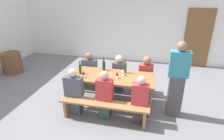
{
  "coord_description": "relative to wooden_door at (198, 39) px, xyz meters",
  "views": [
    {
      "loc": [
        0.96,
        -4.01,
        2.63
      ],
      "look_at": [
        0.0,
        0.0,
        0.9
      ],
      "focal_mm": 30.23,
      "sensor_mm": 36.0,
      "label": 1
    }
  ],
  "objects": [
    {
      "name": "ground_plane",
      "position": [
        -2.4,
        -3.22,
        -1.05
      ],
      "size": [
        24.0,
        24.0,
        0.0
      ],
      "primitive_type": "plane",
      "color": "slate"
    },
    {
      "name": "back_wall",
      "position": [
        -2.4,
        0.14,
        0.55
      ],
      "size": [
        14.0,
        0.2,
        3.2
      ],
      "primitive_type": "cube",
      "color": "white",
      "rests_on": "ground"
    },
    {
      "name": "wooden_door",
      "position": [
        0.0,
        0.0,
        0.0
      ],
      "size": [
        0.9,
        0.06,
        2.1
      ],
      "primitive_type": "cube",
      "color": "brown",
      "rests_on": "ground"
    },
    {
      "name": "tasting_table",
      "position": [
        -2.4,
        -3.22,
        -0.37
      ],
      "size": [
        2.04,
        0.88,
        0.75
      ],
      "color": "olive",
      "rests_on": "ground"
    },
    {
      "name": "bench_near",
      "position": [
        -2.4,
        -3.96,
        -0.7
      ],
      "size": [
        1.94,
        0.3,
        0.45
      ],
      "color": "#9E7247",
      "rests_on": "ground"
    },
    {
      "name": "bench_far",
      "position": [
        -2.4,
        -2.48,
        -0.7
      ],
      "size": [
        1.94,
        0.3,
        0.45
      ],
      "color": "#9E7247",
      "rests_on": "ground"
    },
    {
      "name": "wine_bottle_0",
      "position": [
        -3.19,
        -3.27,
        -0.18
      ],
      "size": [
        0.07,
        0.07,
        0.32
      ],
      "color": "#194723",
      "rests_on": "tasting_table"
    },
    {
      "name": "wine_bottle_1",
      "position": [
        -2.13,
        -2.97,
        -0.17
      ],
      "size": [
        0.07,
        0.07,
        0.36
      ],
      "color": "#234C2D",
      "rests_on": "tasting_table"
    },
    {
      "name": "wine_bottle_2",
      "position": [
        -2.69,
        -2.91,
        -0.17
      ],
      "size": [
        0.07,
        0.07,
        0.33
      ],
      "color": "#143319",
      "rests_on": "tasting_table"
    },
    {
      "name": "wine_glass_0",
      "position": [
        -2.26,
        -3.33,
        -0.18
      ],
      "size": [
        0.08,
        0.08,
        0.16
      ],
      "color": "silver",
      "rests_on": "tasting_table"
    },
    {
      "name": "wine_glass_1",
      "position": [
        -3.03,
        -3.45,
        -0.19
      ],
      "size": [
        0.08,
        0.08,
        0.16
      ],
      "color": "silver",
      "rests_on": "tasting_table"
    },
    {
      "name": "wine_glass_2",
      "position": [
        -2.15,
        -3.13,
        -0.19
      ],
      "size": [
        0.08,
        0.08,
        0.16
      ],
      "color": "silver",
      "rests_on": "tasting_table"
    },
    {
      "name": "seated_guest_near_0",
      "position": [
        -3.14,
        -3.81,
        -0.53
      ],
      "size": [
        0.4,
        0.24,
        1.1
      ],
      "rotation": [
        0.0,
        0.0,
        1.57
      ],
      "color": "#434A54",
      "rests_on": "ground"
    },
    {
      "name": "seated_guest_near_1",
      "position": [
        -2.43,
        -3.81,
        -0.52
      ],
      "size": [
        0.35,
        0.24,
        1.11
      ],
      "rotation": [
        0.0,
        0.0,
        1.57
      ],
      "color": "#354A35",
      "rests_on": "ground"
    },
    {
      "name": "seated_guest_near_2",
      "position": [
        -1.66,
        -3.81,
        -0.54
      ],
      "size": [
        0.35,
        0.24,
        1.08
      ],
      "rotation": [
        0.0,
        0.0,
        1.57
      ],
      "color": "#4E3438",
      "rests_on": "ground"
    },
    {
      "name": "seated_guest_far_0",
      "position": [
        -3.19,
        -2.63,
        -0.54
      ],
      "size": [
        0.41,
        0.24,
        1.09
      ],
      "rotation": [
        0.0,
        0.0,
        -1.57
      ],
      "color": "#474E3A",
      "rests_on": "ground"
    },
    {
      "name": "seated_guest_far_1",
      "position": [
        -2.36,
        -2.63,
        -0.53
      ],
      "size": [
        0.33,
        0.24,
        1.08
      ],
      "rotation": [
        0.0,
        0.0,
        -1.57
      ],
      "color": "#3A4758",
      "rests_on": "ground"
    },
    {
      "name": "seated_guest_far_2",
      "position": [
        -1.63,
        -2.63,
        -0.52
      ],
      "size": [
        0.37,
        0.24,
        1.1
      ],
      "rotation": [
        0.0,
        0.0,
        -1.57
      ],
      "color": "#364A43",
      "rests_on": "ground"
    },
    {
      "name": "standing_host",
      "position": [
        -0.93,
        -3.36,
        -0.22
      ],
      "size": [
        0.41,
        0.24,
        1.72
      ],
      "rotation": [
        0.0,
        0.0,
        3.14
      ],
      "color": "#4E494B",
      "rests_on": "ground"
    },
    {
      "name": "wine_barrel",
      "position": [
        -6.22,
        -2.11,
        -0.7
      ],
      "size": [
        0.68,
        0.68,
        0.7
      ],
      "color": "brown",
      "rests_on": "ground"
    }
  ]
}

